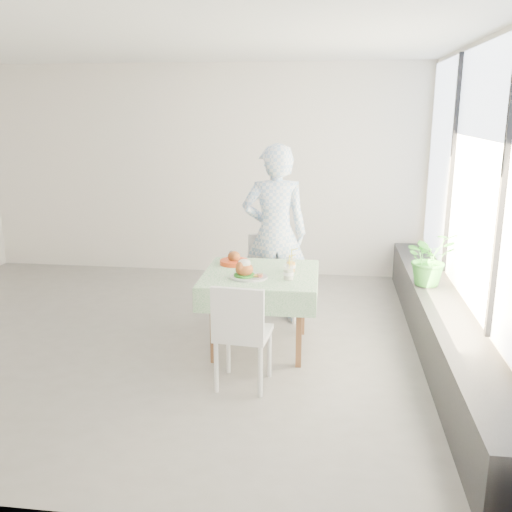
# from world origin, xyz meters

# --- Properties ---
(floor) EXTENTS (6.00, 6.00, 0.00)m
(floor) POSITION_xyz_m (0.00, 0.00, 0.00)
(floor) COLOR slate
(floor) RESTS_ON ground
(ceiling) EXTENTS (6.00, 6.00, 0.00)m
(ceiling) POSITION_xyz_m (0.00, 0.00, 2.80)
(ceiling) COLOR white
(ceiling) RESTS_ON ground
(wall_back) EXTENTS (6.00, 0.02, 2.80)m
(wall_back) POSITION_xyz_m (0.00, 2.50, 1.40)
(wall_back) COLOR silver
(wall_back) RESTS_ON ground
(wall_right) EXTENTS (0.02, 5.00, 2.80)m
(wall_right) POSITION_xyz_m (3.00, 0.00, 1.40)
(wall_right) COLOR silver
(wall_right) RESTS_ON ground
(window_pane) EXTENTS (0.01, 4.80, 2.18)m
(window_pane) POSITION_xyz_m (2.97, 0.00, 1.65)
(window_pane) COLOR #D1E0F9
(window_pane) RESTS_ON ground
(window_ledge) EXTENTS (0.40, 4.80, 0.50)m
(window_ledge) POSITION_xyz_m (2.80, 0.00, 0.25)
(window_ledge) COLOR black
(window_ledge) RESTS_ON ground
(cafe_table) EXTENTS (1.05, 1.05, 0.74)m
(cafe_table) POSITION_xyz_m (1.13, -0.06, 0.46)
(cafe_table) COLOR brown
(cafe_table) RESTS_ON ground
(chair_far) EXTENTS (0.57, 0.57, 0.91)m
(chair_far) POSITION_xyz_m (1.16, 0.72, 0.28)
(chair_far) COLOR white
(chair_far) RESTS_ON ground
(chair_near) EXTENTS (0.46, 0.46, 0.89)m
(chair_near) POSITION_xyz_m (1.08, -0.85, 0.27)
(chair_near) COLOR white
(chair_near) RESTS_ON ground
(diner) EXTENTS (0.76, 0.57, 1.88)m
(diner) POSITION_xyz_m (1.18, 0.71, 0.94)
(diner) COLOR #84A8D3
(diner) RESTS_ON ground
(main_dish) EXTENTS (0.34, 0.34, 0.18)m
(main_dish) POSITION_xyz_m (1.02, -0.25, 0.80)
(main_dish) COLOR white
(main_dish) RESTS_ON cafe_table
(juice_cup_orange) EXTENTS (0.09, 0.09, 0.26)m
(juice_cup_orange) POSITION_xyz_m (1.40, 0.00, 0.80)
(juice_cup_orange) COLOR white
(juice_cup_orange) RESTS_ON cafe_table
(juice_cup_lemonade) EXTENTS (0.09, 0.09, 0.26)m
(juice_cup_lemonade) POSITION_xyz_m (1.40, -0.24, 0.80)
(juice_cup_lemonade) COLOR white
(juice_cup_lemonade) RESTS_ON cafe_table
(second_dish) EXTENTS (0.28, 0.28, 0.13)m
(second_dish) POSITION_xyz_m (0.83, 0.20, 0.78)
(second_dish) COLOR #B53412
(second_dish) RESTS_ON cafe_table
(potted_plant) EXTENTS (0.63, 0.60, 0.55)m
(potted_plant) POSITION_xyz_m (2.74, 0.57, 0.77)
(potted_plant) COLOR #2D7025
(potted_plant) RESTS_ON window_ledge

